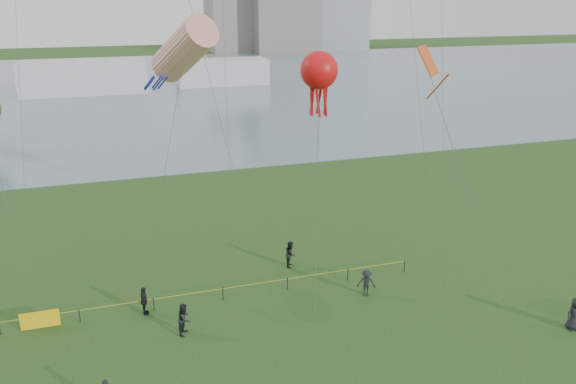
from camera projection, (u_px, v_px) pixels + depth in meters
name	position (u px, v px, depth m)	size (l,w,h in m)	color
lake	(151.00, 86.00, 110.91)	(400.00, 120.00, 0.08)	slate
building_low	(233.00, 5.00, 176.54)	(16.00, 18.00, 28.00)	slate
pavilion_left	(84.00, 77.00, 102.01)	(22.00, 8.00, 6.00)	silver
pavilion_right	(222.00, 72.00, 112.28)	(18.00, 7.00, 5.00)	silver
fence	(115.00, 308.00, 31.31)	(24.07, 0.07, 1.05)	black
spectator_a	(184.00, 319.00, 29.66)	(0.87, 0.67, 1.78)	black
spectator_b	(366.00, 283.00, 33.44)	(1.10, 0.63, 1.70)	black
spectator_c	(144.00, 301.00, 31.49)	(0.99, 0.41, 1.68)	black
spectator_d	(575.00, 314.00, 30.06)	(0.90, 0.59, 1.85)	black
spectator_g	(291.00, 254.00, 37.11)	(0.86, 0.67, 1.76)	black
kite_windsock	(184.00, 50.00, 31.36)	(5.37, 5.29, 16.19)	#3F3F42
kite_octopus	(319.00, 71.00, 35.53)	(4.57, 10.06, 13.79)	#3F3F42
kite_delta	(434.00, 80.00, 24.16)	(1.54, 13.41, 14.99)	#3F3F42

